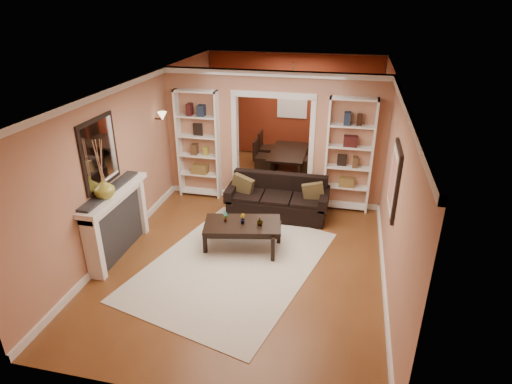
% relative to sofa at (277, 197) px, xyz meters
% --- Properties ---
extents(floor, '(8.00, 8.00, 0.00)m').
position_rel_sofa_xyz_m(floor, '(-0.25, -0.45, -0.39)').
color(floor, brown).
rests_on(floor, ground).
extents(ceiling, '(8.00, 8.00, 0.00)m').
position_rel_sofa_xyz_m(ceiling, '(-0.25, -0.45, 2.31)').
color(ceiling, white).
rests_on(ceiling, ground).
extents(wall_back, '(8.00, 0.00, 8.00)m').
position_rel_sofa_xyz_m(wall_back, '(-0.25, 3.55, 0.96)').
color(wall_back, tan).
rests_on(wall_back, ground).
extents(wall_front, '(8.00, 0.00, 8.00)m').
position_rel_sofa_xyz_m(wall_front, '(-0.25, -4.45, 0.96)').
color(wall_front, tan).
rests_on(wall_front, ground).
extents(wall_left, '(0.00, 8.00, 8.00)m').
position_rel_sofa_xyz_m(wall_left, '(-2.50, -0.45, 0.96)').
color(wall_left, tan).
rests_on(wall_left, ground).
extents(wall_right, '(0.00, 8.00, 8.00)m').
position_rel_sofa_xyz_m(wall_right, '(2.00, -0.45, 0.96)').
color(wall_right, tan).
rests_on(wall_right, ground).
extents(partition_wall, '(4.50, 0.15, 2.70)m').
position_rel_sofa_xyz_m(partition_wall, '(-0.25, 0.75, 0.96)').
color(partition_wall, tan).
rests_on(partition_wall, floor).
extents(red_back_panel, '(4.44, 0.04, 2.64)m').
position_rel_sofa_xyz_m(red_back_panel, '(-0.25, 3.52, 0.93)').
color(red_back_panel, maroon).
rests_on(red_back_panel, floor).
extents(dining_window, '(0.78, 0.03, 0.98)m').
position_rel_sofa_xyz_m(dining_window, '(-0.25, 3.48, 1.16)').
color(dining_window, '#8CA5CC').
rests_on(dining_window, wall_back).
extents(area_rug, '(3.22, 3.92, 0.01)m').
position_rel_sofa_xyz_m(area_rug, '(-0.40, -1.88, -0.38)').
color(area_rug, beige).
rests_on(area_rug, floor).
extents(sofa, '(1.99, 0.86, 0.78)m').
position_rel_sofa_xyz_m(sofa, '(0.00, 0.00, 0.00)').
color(sofa, black).
rests_on(sofa, floor).
extents(pillow_left, '(0.45, 0.24, 0.43)m').
position_rel_sofa_xyz_m(pillow_left, '(-0.70, -0.02, 0.21)').
color(pillow_left, brown).
rests_on(pillow_left, sofa).
extents(pillow_right, '(0.41, 0.15, 0.40)m').
position_rel_sofa_xyz_m(pillow_right, '(0.70, -0.02, 0.19)').
color(pillow_right, brown).
rests_on(pillow_right, sofa).
extents(coffee_table, '(1.41, 0.94, 0.49)m').
position_rel_sofa_xyz_m(coffee_table, '(-0.37, -1.35, -0.14)').
color(coffee_table, black).
rests_on(coffee_table, floor).
extents(plant_left, '(0.11, 0.12, 0.18)m').
position_rel_sofa_xyz_m(plant_left, '(-0.67, -1.35, 0.19)').
color(plant_left, '#336626').
rests_on(plant_left, coffee_table).
extents(plant_center, '(0.12, 0.12, 0.18)m').
position_rel_sofa_xyz_m(plant_center, '(-0.37, -1.35, 0.19)').
color(plant_center, '#336626').
rests_on(plant_center, coffee_table).
extents(plant_right, '(0.14, 0.14, 0.18)m').
position_rel_sofa_xyz_m(plant_right, '(-0.07, -1.35, 0.19)').
color(plant_right, '#336626').
rests_on(plant_right, coffee_table).
extents(bookshelf_left, '(0.90, 0.30, 2.30)m').
position_rel_sofa_xyz_m(bookshelf_left, '(-1.80, 0.58, 0.76)').
color(bookshelf_left, white).
rests_on(bookshelf_left, floor).
extents(bookshelf_right, '(0.90, 0.30, 2.30)m').
position_rel_sofa_xyz_m(bookshelf_right, '(1.30, 0.58, 0.76)').
color(bookshelf_right, white).
rests_on(bookshelf_right, floor).
extents(fireplace, '(0.32, 1.70, 1.16)m').
position_rel_sofa_xyz_m(fireplace, '(-2.34, -1.95, 0.19)').
color(fireplace, white).
rests_on(fireplace, floor).
extents(vase, '(0.39, 0.39, 0.33)m').
position_rel_sofa_xyz_m(vase, '(-2.34, -2.19, 0.94)').
color(vase, olive).
rests_on(vase, fireplace).
extents(mirror, '(0.03, 0.95, 1.10)m').
position_rel_sofa_xyz_m(mirror, '(-2.48, -1.95, 1.41)').
color(mirror, silver).
rests_on(mirror, wall_left).
extents(wall_sconce, '(0.18, 0.18, 0.22)m').
position_rel_sofa_xyz_m(wall_sconce, '(-2.40, 0.10, 1.44)').
color(wall_sconce, '#FFE0A5').
rests_on(wall_sconce, wall_left).
extents(framed_art, '(0.04, 0.85, 1.05)m').
position_rel_sofa_xyz_m(framed_art, '(1.96, -1.45, 1.16)').
color(framed_art, black).
rests_on(framed_art, wall_right).
extents(dining_table, '(1.54, 0.86, 0.54)m').
position_rel_sofa_xyz_m(dining_table, '(-0.10, 2.31, -0.12)').
color(dining_table, black).
rests_on(dining_table, floor).
extents(dining_chair_nw, '(0.55, 0.55, 0.90)m').
position_rel_sofa_xyz_m(dining_chair_nw, '(-0.65, 2.01, 0.06)').
color(dining_chair_nw, black).
rests_on(dining_chair_nw, floor).
extents(dining_chair_ne, '(0.59, 0.59, 0.94)m').
position_rel_sofa_xyz_m(dining_chair_ne, '(0.45, 2.01, 0.08)').
color(dining_chair_ne, black).
rests_on(dining_chair_ne, floor).
extents(dining_chair_sw, '(0.46, 0.46, 0.92)m').
position_rel_sofa_xyz_m(dining_chair_sw, '(-0.65, 2.61, 0.07)').
color(dining_chair_sw, black).
rests_on(dining_chair_sw, floor).
extents(dining_chair_se, '(0.46, 0.46, 0.88)m').
position_rel_sofa_xyz_m(dining_chair_se, '(0.45, 2.61, 0.05)').
color(dining_chair_se, black).
rests_on(dining_chair_se, floor).
extents(chandelier, '(0.50, 0.50, 0.30)m').
position_rel_sofa_xyz_m(chandelier, '(-0.25, 2.25, 1.63)').
color(chandelier, '#301F15').
rests_on(chandelier, ceiling).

